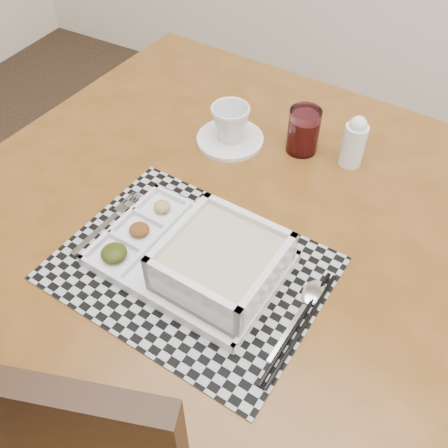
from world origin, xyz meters
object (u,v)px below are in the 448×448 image
Objects in this scene: dining_table at (224,250)px; cup at (230,123)px; juice_glass at (303,132)px; serving_tray at (211,262)px; creamer_bottle at (354,142)px.

cup is (-0.11, 0.22, 0.13)m from dining_table.
dining_table is 0.30m from juice_glass.
dining_table is at bearing -99.06° from juice_glass.
juice_glass reaches higher than serving_tray.
dining_table is at bearing 109.59° from serving_tray.
dining_table is 13.72× the size of cup.
dining_table is at bearing -41.27° from cup.
dining_table is 9.97× the size of creamer_bottle.
juice_glass is at bearing 90.04° from serving_tray.
juice_glass is (0.15, 0.05, -0.00)m from cup.
cup is 0.73× the size of creamer_bottle.
serving_tray is 2.85× the size of creamer_bottle.
creamer_bottle is (0.15, 0.28, 0.14)m from dining_table.
creamer_bottle reaches higher than cup.
serving_tray is at bearing -70.41° from dining_table.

